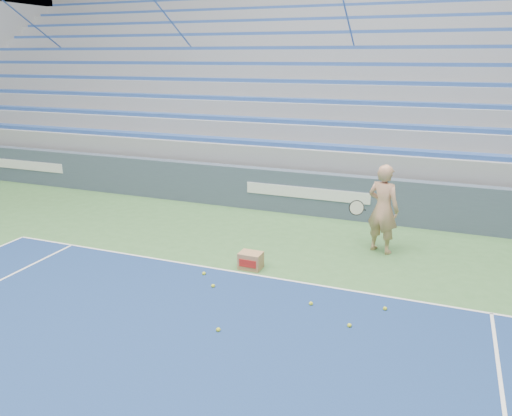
{
  "coord_description": "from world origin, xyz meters",
  "views": [
    {
      "loc": [
        3.18,
        3.99,
        3.91
      ],
      "look_at": [
        -0.06,
        12.38,
        1.15
      ],
      "focal_mm": 35.0,
      "sensor_mm": 36.0,
      "label": 1
    }
  ],
  "objects": [
    {
      "name": "sponsor_barrier",
      "position": [
        0.0,
        15.88,
        0.55
      ],
      "size": [
        30.0,
        0.32,
        1.1
      ],
      "color": "#3D4B5D",
      "rests_on": "ground"
    },
    {
      "name": "tennis_ball_2",
      "position": [
        -0.4,
        11.15,
        0.03
      ],
      "size": [
        0.07,
        0.07,
        0.07
      ],
      "primitive_type": "sphere",
      "color": "#C2CF2A",
      "rests_on": "ground"
    },
    {
      "name": "ball_box",
      "position": [
        -0.09,
        12.16,
        0.16
      ],
      "size": [
        0.43,
        0.34,
        0.32
      ],
      "color": "#A4794F",
      "rests_on": "ground"
    },
    {
      "name": "tennis_ball_1",
      "position": [
        -0.78,
        11.56,
        0.03
      ],
      "size": [
        0.07,
        0.07,
        0.07
      ],
      "primitive_type": "sphere",
      "color": "#C2CF2A",
      "rests_on": "ground"
    },
    {
      "name": "tennis_ball_3",
      "position": [
        0.32,
        9.85,
        0.03
      ],
      "size": [
        0.07,
        0.07,
        0.07
      ],
      "primitive_type": "sphere",
      "color": "#C2CF2A",
      "rests_on": "ground"
    },
    {
      "name": "tennis_ball_5",
      "position": [
        2.53,
        11.4,
        0.03
      ],
      "size": [
        0.07,
        0.07,
        0.07
      ],
      "primitive_type": "sphere",
      "color": "#C2CF2A",
      "rests_on": "ground"
    },
    {
      "name": "bleachers",
      "position": [
        0.0,
        21.6,
        2.36
      ],
      "size": [
        31.0,
        9.15,
        7.3
      ],
      "color": "gray",
      "rests_on": "ground"
    },
    {
      "name": "tennis_ball_0",
      "position": [
        2.1,
        10.68,
        0.03
      ],
      "size": [
        0.07,
        0.07,
        0.07
      ],
      "primitive_type": "sphere",
      "color": "#C2CF2A",
      "rests_on": "ground"
    },
    {
      "name": "tennis_player",
      "position": [
        2.1,
        13.94,
        0.93
      ],
      "size": [
        1.0,
        0.95,
        1.85
      ],
      "color": "tan",
      "rests_on": "ground"
    },
    {
      "name": "tennis_ball_4",
      "position": [
        1.38,
        11.13,
        0.03
      ],
      "size": [
        0.07,
        0.07,
        0.07
      ],
      "primitive_type": "sphere",
      "color": "#C2CF2A",
      "rests_on": "ground"
    }
  ]
}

